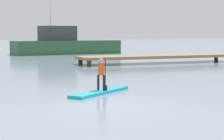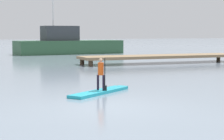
# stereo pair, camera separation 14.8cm
# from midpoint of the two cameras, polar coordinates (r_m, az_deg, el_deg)

# --- Properties ---
(ground_plane) EXTENTS (240.00, 240.00, 0.00)m
(ground_plane) POSITION_cam_midpoint_polar(r_m,az_deg,el_deg) (11.92, -0.72, -4.88)
(ground_plane) COLOR gray
(paddleboard_near) EXTENTS (2.77, 2.23, 0.10)m
(paddleboard_near) POSITION_cam_midpoint_polar(r_m,az_deg,el_deg) (14.37, -1.24, -2.97)
(paddleboard_near) COLOR #1E9EB2
(paddleboard_near) RESTS_ON ground
(paddler_child_solo) EXTENTS (0.29, 0.33, 1.11)m
(paddler_child_solo) POSITION_cam_midpoint_polar(r_m,az_deg,el_deg) (14.29, -1.21, -0.32)
(paddler_child_solo) COLOR black
(paddler_child_solo) RESTS_ON paddleboard_near
(fishing_boat_white_large) EXTENTS (10.69, 4.01, 7.65)m
(fishing_boat_white_large) POSITION_cam_midpoint_polar(r_m,az_deg,el_deg) (41.20, -5.96, 3.46)
(fishing_boat_white_large) COLOR #2D5638
(fishing_boat_white_large) RESTS_ON ground
(floating_dock) EXTENTS (11.26, 2.31, 0.55)m
(floating_dock) POSITION_cam_midpoint_polar(r_m,az_deg,el_deg) (28.66, 6.79, 1.83)
(floating_dock) COLOR #846B4C
(floating_dock) RESTS_ON ground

